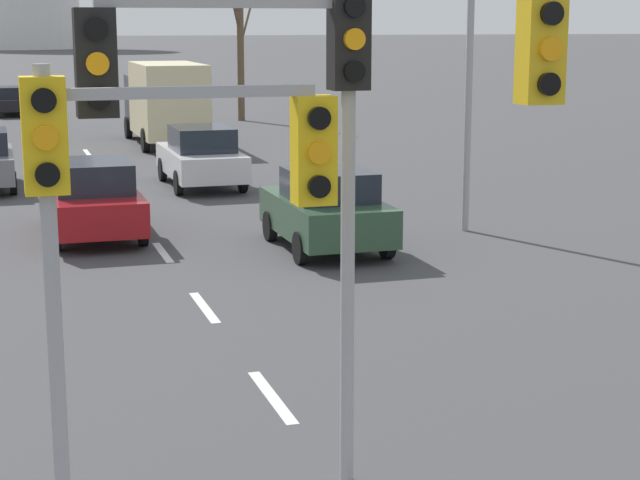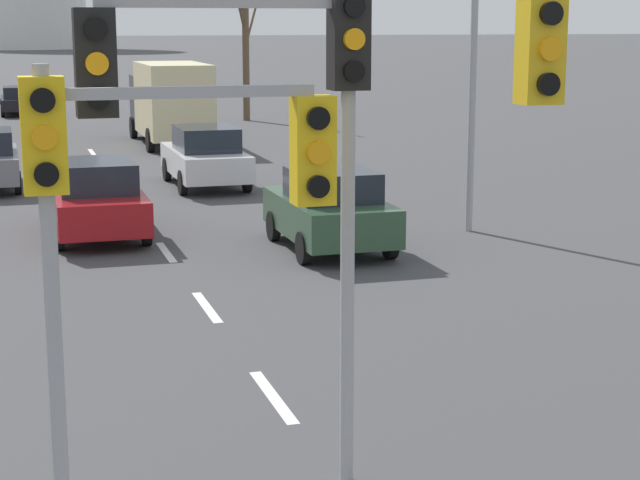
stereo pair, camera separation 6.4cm
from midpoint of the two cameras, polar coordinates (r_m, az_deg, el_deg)
The scene contains 15 objects.
lane_stripe_1 at distance 13.59m, azimuth -2.39°, elevation -8.33°, with size 0.16×2.00×0.01m, color silver.
lane_stripe_2 at distance 17.79m, azimuth -5.96°, elevation -3.57°, with size 0.16×2.00×0.01m, color silver.
lane_stripe_3 at distance 22.11m, azimuth -8.13°, elevation -0.64°, with size 0.16×2.00×0.01m, color silver.
lane_stripe_4 at distance 26.49m, azimuth -9.58°, elevation 1.32°, with size 0.16×2.00×0.01m, color silver.
lane_stripe_5 at distance 30.91m, azimuth -10.63°, elevation 2.73°, with size 0.16×2.00×0.01m, color silver.
lane_stripe_6 at distance 35.34m, azimuth -11.41°, elevation 3.78°, with size 0.16×2.00×0.01m, color silver.
lane_stripe_7 at distance 39.79m, azimuth -12.02°, elevation 4.60°, with size 0.16×2.00×0.01m, color silver.
traffic_signal_near_left at distance 9.18m, azimuth -8.93°, elevation 2.82°, with size 2.66×0.34×4.29m.
traffic_signal_centre_tall at distance 10.06m, azimuth -2.81°, elevation 7.11°, with size 2.72×0.34×5.05m.
sedan_near_left at distance 23.93m, azimuth -11.76°, elevation 2.19°, with size 1.97×4.48×1.69m.
sedan_mid_centre at distance 57.18m, azimuth -15.76°, elevation 7.19°, with size 1.79×4.60×1.44m.
sedan_far_left at distance 21.99m, azimuth 0.62°, elevation 1.64°, with size 1.97×3.88×1.68m.
sedan_far_right at distance 30.77m, azimuth -6.07°, elevation 4.46°, with size 1.98×4.58×1.74m.
delivery_truck at distance 41.64m, azimuth -7.96°, elevation 7.38°, with size 2.44×7.20×3.14m.
bare_tree_right_near at distance 51.66m, azimuth -4.01°, elevation 10.41°, with size 2.04×3.23×7.82m.
Camera 2 is at (-3.08, -4.14, 4.61)m, focal length 60.00 mm.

